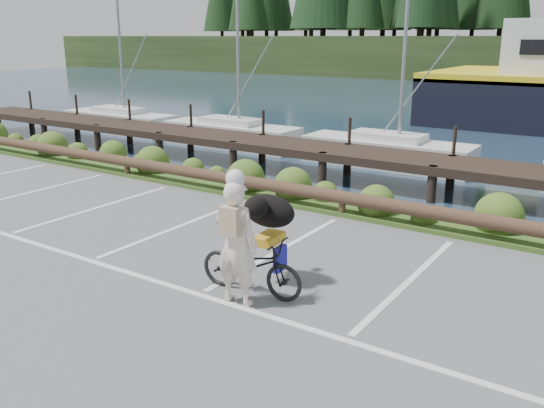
{
  "coord_description": "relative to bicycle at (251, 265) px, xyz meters",
  "views": [
    {
      "loc": [
        5.6,
        -6.75,
        3.96
      ],
      "look_at": [
        0.19,
        1.41,
        1.1
      ],
      "focal_mm": 38.0,
      "sensor_mm": 36.0,
      "label": 1
    }
  ],
  "objects": [
    {
      "name": "log_rail",
      "position": [
        -0.64,
        4.47,
        -0.47
      ],
      "size": [
        32.0,
        0.3,
        0.6
      ],
      "primitive_type": null,
      "color": "#443021",
      "rests_on": "ground"
    },
    {
      "name": "ground",
      "position": [
        -0.64,
        -0.13,
        -0.47
      ],
      "size": [
        72.0,
        72.0,
        0.0
      ],
      "primitive_type": "plane",
      "color": "#555457"
    },
    {
      "name": "cyclist",
      "position": [
        0.03,
        -0.42,
        0.51
      ],
      "size": [
        0.75,
        0.53,
        1.96
      ],
      "primitive_type": "imported",
      "rotation": [
        0.0,
        0.0,
        3.22
      ],
      "color": "#F5E5D0",
      "rests_on": "ground"
    },
    {
      "name": "bicycle",
      "position": [
        0.0,
        0.0,
        0.0
      ],
      "size": [
        1.85,
        0.77,
        0.95
      ],
      "primitive_type": "imported",
      "rotation": [
        0.0,
        0.0,
        1.65
      ],
      "color": "black",
      "rests_on": "ground"
    },
    {
      "name": "dog",
      "position": [
        -0.05,
        0.58,
        0.75
      ],
      "size": [
        0.54,
        0.99,
        0.55
      ],
      "primitive_type": "ellipsoid",
      "rotation": [
        0.0,
        0.0,
        1.65
      ],
      "color": "black",
      "rests_on": "bicycle"
    },
    {
      "name": "vegetation_strip",
      "position": [
        -0.64,
        5.17,
        -0.42
      ],
      "size": [
        34.0,
        1.6,
        0.1
      ],
      "primitive_type": "cube",
      "color": "#3D5B21",
      "rests_on": "ground"
    }
  ]
}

